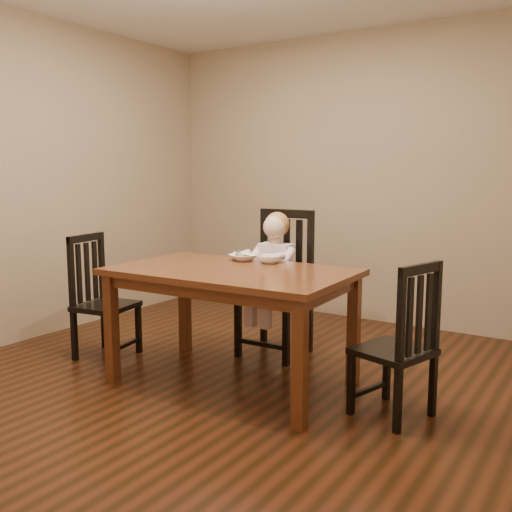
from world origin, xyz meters
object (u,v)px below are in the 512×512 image
Objects in this scene: chair_left at (101,299)px; bowl_veg at (269,259)px; chair_right at (400,344)px; dining_table at (231,282)px; chair_child at (278,285)px; bowl_peas at (243,257)px; toddler at (275,268)px.

bowl_veg is (1.25, 0.42, 0.36)m from chair_left.
bowl_veg is (-1.05, 0.27, 0.37)m from chair_right.
dining_table is 1.16m from chair_right.
dining_table is 1.73× the size of chair_right.
chair_child is 1.37m from chair_left.
chair_left is 1.18m from bowl_peas.
chair_left is (-1.09, -0.82, -0.09)m from chair_child.
chair_child is 1.19× the size of chair_left.
dining_table is 9.22× the size of bowl_veg.
chair_right is at bearing 148.95° from chair_child.
bowl_veg is (0.21, 0.01, 0.00)m from bowl_peas.
bowl_peas is 0.21m from bowl_veg.
toddler is at bearing 96.69° from dining_table.
bowl_peas reaches higher than dining_table.
chair_left is 1.35m from toddler.
chair_child is 6.48× the size of bowl_veg.
chair_left is at bearing -161.40° from bowl_veg.
bowl_peas is at bearing 111.59° from dining_table.
bowl_peas is (1.04, 0.41, 0.35)m from chair_left.
toddler is at bearing 79.38° from chair_right.
dining_table is at bearing 94.08° from chair_child.
bowl_peas is at bearing 94.57° from chair_right.
bowl_veg is at bearing 3.00° from bowl_peas.
chair_right is 5.31× the size of bowl_veg.
dining_table is at bearing 94.41° from toddler.
dining_table is at bearing 109.73° from chair_right.
toddler is (-1.21, 0.61, 0.24)m from chair_right.
toddler is at bearing 81.88° from bowl_peas.
dining_table is 8.50× the size of bowl_peas.
toddler reaches higher than chair_left.
chair_right is 1.61× the size of toddler.
bowl_veg is (0.08, 0.34, 0.12)m from dining_table.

